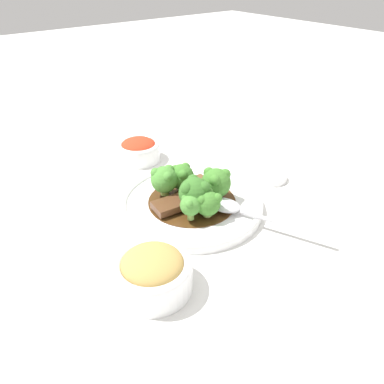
{
  "coord_description": "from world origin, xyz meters",
  "views": [
    {
      "loc": [
        0.34,
        0.43,
        0.39
      ],
      "look_at": [
        0.0,
        0.0,
        0.03
      ],
      "focal_mm": 35.0,
      "sensor_mm": 36.0,
      "label": 1
    }
  ],
  "objects_px": {
    "broccoli_floret_1": "(216,182)",
    "broccoli_floret_3": "(194,192)",
    "broccoli_floret_2": "(164,179)",
    "serving_spoon": "(236,209)",
    "broccoli_floret_0": "(208,203)",
    "sauce_dish": "(271,176)",
    "beef_strip_1": "(173,202)",
    "broccoli_floret_5": "(181,176)",
    "beef_strip_2": "(202,184)",
    "side_bowl_kimchi": "(139,149)",
    "beef_strip_0": "(196,197)",
    "broccoli_floret_4": "(191,205)",
    "side_bowl_appetizer": "(153,272)",
    "main_plate": "(192,203)"
  },
  "relations": [
    {
      "from": "sauce_dish",
      "to": "beef_strip_1",
      "type": "bearing_deg",
      "value": -5.95
    },
    {
      "from": "broccoli_floret_0",
      "to": "side_bowl_kimchi",
      "type": "relative_size",
      "value": 0.49
    },
    {
      "from": "beef_strip_0",
      "to": "broccoli_floret_1",
      "type": "distance_m",
      "value": 0.04
    },
    {
      "from": "broccoli_floret_3",
      "to": "beef_strip_1",
      "type": "bearing_deg",
      "value": -59.5
    },
    {
      "from": "beef_strip_1",
      "to": "broccoli_floret_0",
      "type": "bearing_deg",
      "value": 114.75
    },
    {
      "from": "beef_strip_2",
      "to": "side_bowl_kimchi",
      "type": "xyz_separation_m",
      "value": [
        0.01,
        -0.2,
        -0.0
      ]
    },
    {
      "from": "broccoli_floret_1",
      "to": "beef_strip_2",
      "type": "bearing_deg",
      "value": -93.36
    },
    {
      "from": "broccoli_floret_0",
      "to": "broccoli_floret_1",
      "type": "xyz_separation_m",
      "value": [
        -0.05,
        -0.03,
        0.01
      ]
    },
    {
      "from": "broccoli_floret_5",
      "to": "side_bowl_appetizer",
      "type": "distance_m",
      "value": 0.23
    },
    {
      "from": "sauce_dish",
      "to": "broccoli_floret_3",
      "type": "bearing_deg",
      "value": 2.9
    },
    {
      "from": "broccoli_floret_1",
      "to": "broccoli_floret_4",
      "type": "relative_size",
      "value": 1.28
    },
    {
      "from": "main_plate",
      "to": "broccoli_floret_3",
      "type": "distance_m",
      "value": 0.06
    },
    {
      "from": "main_plate",
      "to": "beef_strip_2",
      "type": "distance_m",
      "value": 0.05
    },
    {
      "from": "broccoli_floret_1",
      "to": "broccoli_floret_5",
      "type": "relative_size",
      "value": 1.16
    },
    {
      "from": "sauce_dish",
      "to": "broccoli_floret_4",
      "type": "bearing_deg",
      "value": 6.46
    },
    {
      "from": "broccoli_floret_4",
      "to": "sauce_dish",
      "type": "relative_size",
      "value": 0.68
    },
    {
      "from": "broccoli_floret_0",
      "to": "broccoli_floret_3",
      "type": "xyz_separation_m",
      "value": [
        0.01,
        -0.03,
        0.01
      ]
    },
    {
      "from": "broccoli_floret_0",
      "to": "serving_spoon",
      "type": "distance_m",
      "value": 0.05
    },
    {
      "from": "broccoli_floret_4",
      "to": "serving_spoon",
      "type": "bearing_deg",
      "value": 156.42
    },
    {
      "from": "beef_strip_2",
      "to": "broccoli_floret_5",
      "type": "height_order",
      "value": "broccoli_floret_5"
    },
    {
      "from": "beef_strip_1",
      "to": "side_bowl_appetizer",
      "type": "distance_m",
      "value": 0.17
    },
    {
      "from": "side_bowl_appetizer",
      "to": "broccoli_floret_1",
      "type": "bearing_deg",
      "value": -153.94
    },
    {
      "from": "broccoli_floret_3",
      "to": "broccoli_floret_0",
      "type": "bearing_deg",
      "value": 106.13
    },
    {
      "from": "broccoli_floret_1",
      "to": "broccoli_floret_2",
      "type": "xyz_separation_m",
      "value": [
        0.06,
        -0.07,
        -0.0
      ]
    },
    {
      "from": "beef_strip_2",
      "to": "broccoli_floret_1",
      "type": "xyz_separation_m",
      "value": [
        0.0,
        0.04,
        0.03
      ]
    },
    {
      "from": "broccoli_floret_0",
      "to": "broccoli_floret_4",
      "type": "distance_m",
      "value": 0.03
    },
    {
      "from": "main_plate",
      "to": "side_bowl_appetizer",
      "type": "relative_size",
      "value": 2.37
    },
    {
      "from": "broccoli_floret_4",
      "to": "side_bowl_appetizer",
      "type": "distance_m",
      "value": 0.14
    },
    {
      "from": "beef_strip_2",
      "to": "broccoli_floret_0",
      "type": "distance_m",
      "value": 0.09
    },
    {
      "from": "main_plate",
      "to": "beef_strip_1",
      "type": "bearing_deg",
      "value": -7.06
    },
    {
      "from": "beef_strip_2",
      "to": "side_bowl_kimchi",
      "type": "height_order",
      "value": "side_bowl_kimchi"
    },
    {
      "from": "broccoli_floret_2",
      "to": "sauce_dish",
      "type": "distance_m",
      "value": 0.23
    },
    {
      "from": "side_bowl_kimchi",
      "to": "sauce_dish",
      "type": "xyz_separation_m",
      "value": [
        -0.16,
        0.24,
        -0.02
      ]
    },
    {
      "from": "side_bowl_appetizer",
      "to": "broccoli_floret_4",
      "type": "bearing_deg",
      "value": -148.91
    },
    {
      "from": "beef_strip_1",
      "to": "broccoli_floret_2",
      "type": "height_order",
      "value": "broccoli_floret_2"
    },
    {
      "from": "broccoli_floret_2",
      "to": "side_bowl_appetizer",
      "type": "distance_m",
      "value": 0.21
    },
    {
      "from": "broccoli_floret_3",
      "to": "side_bowl_appetizer",
      "type": "distance_m",
      "value": 0.17
    },
    {
      "from": "broccoli_floret_2",
      "to": "serving_spoon",
      "type": "height_order",
      "value": "broccoli_floret_2"
    },
    {
      "from": "broccoli_floret_0",
      "to": "serving_spoon",
      "type": "relative_size",
      "value": 0.23
    },
    {
      "from": "broccoli_floret_1",
      "to": "broccoli_floret_3",
      "type": "distance_m",
      "value": 0.05
    },
    {
      "from": "broccoli_floret_4",
      "to": "side_bowl_kimchi",
      "type": "height_order",
      "value": "broccoli_floret_4"
    },
    {
      "from": "broccoli_floret_1",
      "to": "side_bowl_kimchi",
      "type": "height_order",
      "value": "broccoli_floret_1"
    },
    {
      "from": "beef_strip_2",
      "to": "broccoli_floret_0",
      "type": "bearing_deg",
      "value": 56.69
    },
    {
      "from": "beef_strip_1",
      "to": "broccoli_floret_1",
      "type": "xyz_separation_m",
      "value": [
        -0.07,
        0.03,
        0.03
      ]
    },
    {
      "from": "beef_strip_0",
      "to": "broccoli_floret_3",
      "type": "relative_size",
      "value": 1.14
    },
    {
      "from": "beef_strip_1",
      "to": "side_bowl_kimchi",
      "type": "distance_m",
      "value": 0.23
    },
    {
      "from": "broccoli_floret_4",
      "to": "side_bowl_kimchi",
      "type": "bearing_deg",
      "value": -103.43
    },
    {
      "from": "beef_strip_1",
      "to": "side_bowl_appetizer",
      "type": "xyz_separation_m",
      "value": [
        0.12,
        0.12,
        0.0
      ]
    },
    {
      "from": "beef_strip_1",
      "to": "broccoli_floret_5",
      "type": "relative_size",
      "value": 1.61
    },
    {
      "from": "beef_strip_2",
      "to": "side_bowl_kimchi",
      "type": "distance_m",
      "value": 0.2
    }
  ]
}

